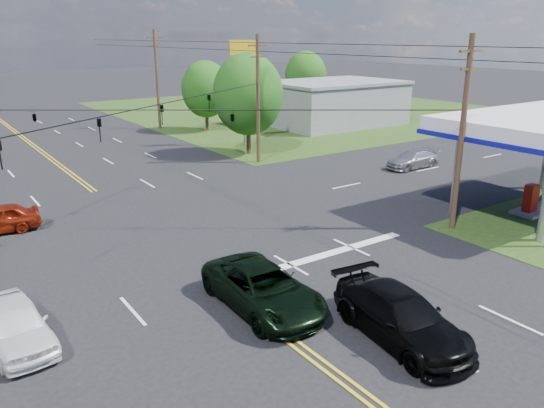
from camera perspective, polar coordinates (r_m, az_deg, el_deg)
ground at (r=27.87m, az=-13.79°, el=-2.54°), size 280.00×280.00×0.00m
grass_ne at (r=72.34m, az=3.21°, el=10.17°), size 46.00×48.00×0.03m
stop_bar at (r=23.68m, az=4.92°, el=-5.74°), size 10.00×0.50×0.02m
retail_ne at (r=59.71m, az=6.54°, el=10.63°), size 14.00×10.00×4.40m
pole_se at (r=27.35m, az=19.76°, el=7.23°), size 1.60×0.28×9.50m
pole_ne at (r=40.45m, az=-1.52°, el=11.31°), size 1.60×0.28×9.50m
pole_right_far at (r=57.22m, az=-12.27°, el=13.04°), size 1.60×0.28×10.00m
span_wire_signals at (r=26.47m, az=-14.74°, el=9.75°), size 26.00×18.00×1.13m
power_lines at (r=24.39m, az=-13.53°, el=15.36°), size 26.04×100.00×0.64m
tree_right_a at (r=43.50m, az=-2.60°, el=11.68°), size 5.70×5.70×8.18m
tree_right_b at (r=55.17m, az=-7.13°, el=12.15°), size 4.94×4.94×7.09m
tree_far_r at (r=69.70m, az=3.64°, el=13.63°), size 5.32×5.32×7.63m
pickup_dkgreen at (r=19.16m, az=-0.95°, el=-9.03°), size 2.71×5.63×1.54m
suv_black at (r=17.84m, az=13.68°, el=-11.68°), size 2.86×5.65×1.57m
pickup_white at (r=18.86m, az=-25.83°, el=-11.57°), size 1.97×4.35×1.45m
sedan_far at (r=40.74m, az=14.89°, el=4.67°), size 4.48×1.88×1.29m
polesign_ne at (r=47.04m, az=-3.06°, el=14.94°), size 2.47×0.82×9.04m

